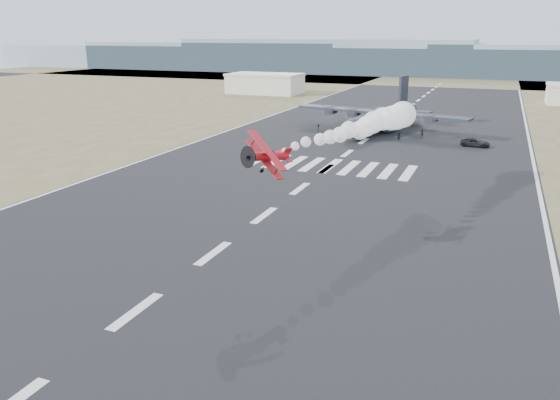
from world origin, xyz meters
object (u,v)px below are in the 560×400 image
Objects in this scene: aerobatic_biplane at (267,156)px; crew_f at (348,129)px; crew_e at (343,130)px; support_vehicle at (475,143)px; crew_h at (399,137)px; crew_b at (347,132)px; crew_c at (318,128)px; crew_a at (422,133)px; crew_d at (338,130)px; crew_g at (367,133)px; transport_aircraft at (383,118)px; hangar_left at (265,83)px.

aerobatic_biplane reaches higher than crew_f.
crew_e is 1.08× the size of crew_f.
support_vehicle is 3.30× the size of crew_h.
crew_b is 6.93m from crew_c.
crew_b is 0.90× the size of crew_e.
crew_a is 16.78m from crew_d.
crew_g is (-10.10, -3.71, 0.01)m from crew_a.
crew_a is 0.99× the size of crew_g.
transport_aircraft is at bearing -153.96° from crew_e.
transport_aircraft is 21.56× the size of crew_a.
crew_g is at bearing -117.09° from crew_c.
hangar_left is at bearing -98.92° from crew_b.
support_vehicle is at bearing 153.82° from crew_e.
transport_aircraft is at bearing 106.44° from aerobatic_biplane.
support_vehicle is at bearing 89.18° from aerobatic_biplane.
crew_a is 1.03× the size of crew_b.
crew_a is at bearing 99.10° from aerobatic_biplane.
crew_b is at bearing -109.18° from transport_aircraft.
crew_c is (41.01, -67.19, -2.52)m from hangar_left.
crew_d is (-11.60, 64.02, -8.48)m from aerobatic_biplane.
hangar_left reaches higher than crew_d.
aerobatic_biplane is at bearing -52.45° from crew_g.
crew_c is at bearing 88.21° from support_vehicle.
crew_h is (17.16, -2.89, -0.10)m from crew_c.
crew_b reaches higher than crew_d.
crew_f is 1.11× the size of crew_h.
transport_aircraft is at bearing 95.76° from crew_f.
crew_g reaches higher than crew_d.
crew_c is at bearing -138.23° from transport_aircraft.
hangar_left reaches higher than crew_h.
crew_d is 0.90× the size of crew_e.
aerobatic_biplane is at bearing 73.56° from crew_a.
crew_a is 1.10× the size of crew_h.
crew_c is 0.95× the size of crew_e.
crew_h is at bearing -39.20° from crew_d.
crew_d is 2.60m from crew_f.
crew_f is at bearing 168.86° from crew_h.
crew_f is (46.82, -65.14, -2.54)m from hangar_left.
crew_b is at bearing -18.52° from crew_f.
crew_e reaches higher than crew_d.
crew_h is (5.18, -9.56, -2.00)m from transport_aircraft.
crew_f is 5.81m from crew_g.
crew_e reaches higher than support_vehicle.
crew_d is 13.38m from crew_h.
crew_b is 10.54m from crew_h.
crew_e is at bearing -28.88° from crew_d.
crew_g reaches higher than crew_f.
crew_f is (0.53, 2.02, -0.07)m from crew_e.
transport_aircraft is 10.24m from crew_b.
support_vehicle is at bearing -44.39° from hangar_left.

